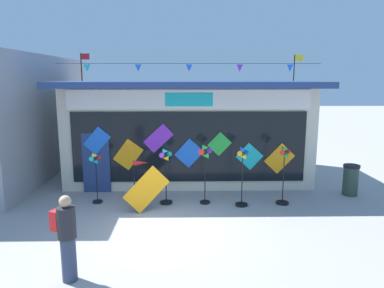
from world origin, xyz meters
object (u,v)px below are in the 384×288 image
at_px(person_near_camera, 67,236).
at_px(display_kite_on_ground, 146,189).
at_px(wind_spinner_center_right, 205,162).
at_px(kite_shop_building, 188,128).
at_px(wind_spinner_center_left, 166,172).
at_px(wind_spinner_right, 242,172).
at_px(wind_spinner_left, 138,178).
at_px(wind_spinner_far_right, 284,172).
at_px(wind_spinner_far_left, 96,173).
at_px(trash_bin, 351,180).

height_order(person_near_camera, display_kite_on_ground, person_near_camera).
distance_m(wind_spinner_center_right, display_kite_on_ground, 1.93).
relative_size(kite_shop_building, wind_spinner_center_left, 5.22).
height_order(kite_shop_building, person_near_camera, kite_shop_building).
distance_m(kite_shop_building, wind_spinner_right, 4.01).
height_order(wind_spinner_left, wind_spinner_far_right, wind_spinner_far_right).
height_order(kite_shop_building, display_kite_on_ground, kite_shop_building).
xyz_separation_m(kite_shop_building, wind_spinner_center_right, (0.47, -3.38, -0.56)).
height_order(wind_spinner_center_left, wind_spinner_far_right, wind_spinner_far_right).
relative_size(wind_spinner_far_left, wind_spinner_right, 0.87).
bearing_deg(wind_spinner_left, wind_spinner_far_right, -2.69).
bearing_deg(trash_bin, display_kite_on_ground, -168.09).
xyz_separation_m(kite_shop_building, wind_spinner_far_left, (-2.83, -3.26, -0.90)).
bearing_deg(trash_bin, wind_spinner_center_left, -173.06).
xyz_separation_m(wind_spinner_left, wind_spinner_center_right, (2.02, -0.12, 0.50)).
height_order(wind_spinner_far_right, display_kite_on_ground, wind_spinner_far_right).
xyz_separation_m(wind_spinner_far_left, wind_spinner_right, (4.39, -0.34, 0.11)).
relative_size(wind_spinner_left, trash_bin, 1.33).
distance_m(wind_spinner_left, display_kite_on_ground, 0.83).
distance_m(wind_spinner_center_left, wind_spinner_center_right, 1.22).
height_order(kite_shop_building, wind_spinner_far_right, kite_shop_building).
height_order(kite_shop_building, wind_spinner_center_right, kite_shop_building).
height_order(wind_spinner_far_left, person_near_camera, person_near_camera).
xyz_separation_m(wind_spinner_far_left, person_near_camera, (0.50, -4.25, -0.07)).
height_order(wind_spinner_center_right, person_near_camera, wind_spinner_center_right).
bearing_deg(wind_spinner_center_left, trash_bin, 6.94).
height_order(wind_spinner_center_left, trash_bin, wind_spinner_center_left).
bearing_deg(wind_spinner_right, wind_spinner_center_left, 174.00).
xyz_separation_m(kite_shop_building, wind_spinner_right, (1.56, -3.61, -0.79)).
height_order(wind_spinner_left, trash_bin, wind_spinner_left).
bearing_deg(wind_spinner_left, wind_spinner_center_left, -7.56).
distance_m(wind_spinner_far_left, wind_spinner_center_left, 2.12).
height_order(wind_spinner_left, wind_spinner_right, wind_spinner_right).
height_order(wind_spinner_right, wind_spinner_far_right, wind_spinner_right).
bearing_deg(display_kite_on_ground, person_near_camera, -107.42).
relative_size(person_near_camera, trash_bin, 1.67).
bearing_deg(display_kite_on_ground, wind_spinner_left, 112.85).
bearing_deg(person_near_camera, wind_spinner_right, -24.14).
distance_m(wind_spinner_left, wind_spinner_center_left, 0.87).
relative_size(wind_spinner_center_right, display_kite_on_ground, 1.49).
bearing_deg(wind_spinner_right, trash_bin, 14.60).
bearing_deg(wind_spinner_far_right, wind_spinner_left, 177.31).
bearing_deg(wind_spinner_left, wind_spinner_far_left, -179.68).
bearing_deg(wind_spinner_right, display_kite_on_ground, -171.75).
bearing_deg(wind_spinner_center_left, wind_spinner_far_right, -1.53).
relative_size(wind_spinner_center_right, wind_spinner_right, 1.01).
relative_size(wind_spinner_far_left, wind_spinner_center_right, 0.85).
bearing_deg(wind_spinner_far_left, wind_spinner_right, -4.47).
relative_size(wind_spinner_far_right, display_kite_on_ground, 1.46).
bearing_deg(wind_spinner_right, kite_shop_building, 113.40).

